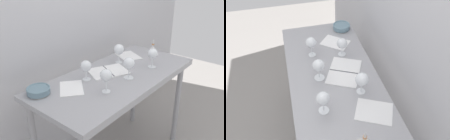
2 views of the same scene
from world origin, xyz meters
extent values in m
plane|color=gray|center=(0.00, 0.00, 0.00)|extent=(6.00, 6.00, 0.00)
cube|color=#BBBBC0|center=(0.00, 0.49, 1.30)|extent=(3.80, 0.04, 2.60)
cube|color=#9A9A9F|center=(0.00, 0.00, 0.88)|extent=(1.40, 0.64, 0.04)
cube|color=#9A9A9F|center=(0.00, -0.33, 0.88)|extent=(1.40, 0.01, 0.05)
cylinder|color=#9A9A9F|center=(-0.64, -0.26, 0.43)|extent=(0.05, 0.05, 0.86)
cylinder|color=#9A9A9F|center=(-0.64, 0.26, 0.43)|extent=(0.05, 0.05, 0.86)
cylinder|color=white|center=(0.21, 0.14, 0.90)|extent=(0.06, 0.06, 0.00)
cylinder|color=white|center=(0.21, 0.14, 0.94)|extent=(0.01, 0.01, 0.08)
sphere|color=white|center=(0.21, 0.14, 1.02)|extent=(0.09, 0.09, 0.09)
cylinder|color=maroon|center=(0.21, 0.14, 1.00)|extent=(0.06, 0.06, 0.02)
cylinder|color=white|center=(0.01, -0.11, 0.90)|extent=(0.08, 0.08, 0.00)
cylinder|color=white|center=(0.01, -0.11, 0.94)|extent=(0.01, 0.01, 0.08)
sphere|color=white|center=(0.01, -0.11, 1.02)|extent=(0.09, 0.09, 0.09)
cylinder|color=maroon|center=(0.01, -0.11, 1.01)|extent=(0.06, 0.06, 0.03)
cylinder|color=white|center=(-0.26, -0.12, 0.90)|extent=(0.06, 0.06, 0.00)
cylinder|color=white|center=(-0.26, -0.12, 0.95)|extent=(0.01, 0.01, 0.09)
sphere|color=white|center=(-0.26, -0.12, 1.03)|extent=(0.08, 0.08, 0.08)
cylinder|color=maroon|center=(-0.26, -0.12, 1.01)|extent=(0.06, 0.06, 0.03)
cylinder|color=white|center=(-0.21, 0.12, 0.90)|extent=(0.06, 0.06, 0.00)
cylinder|color=white|center=(-0.21, 0.12, 0.94)|extent=(0.01, 0.01, 0.07)
sphere|color=white|center=(-0.21, 0.12, 1.01)|extent=(0.08, 0.08, 0.08)
cylinder|color=#5D0B21|center=(-0.21, 0.12, 1.00)|extent=(0.06, 0.06, 0.02)
cylinder|color=white|center=(0.31, -0.14, 0.90)|extent=(0.07, 0.07, 0.00)
cylinder|color=white|center=(0.31, -0.14, 0.94)|extent=(0.01, 0.01, 0.08)
sphere|color=white|center=(0.31, -0.14, 1.02)|extent=(0.08, 0.08, 0.08)
cylinder|color=maroon|center=(0.31, -0.14, 1.01)|extent=(0.06, 0.06, 0.03)
cube|color=white|center=(-0.07, 0.12, 0.90)|extent=(0.23, 0.27, 0.01)
cube|color=white|center=(0.06, 0.05, 0.90)|extent=(0.23, 0.27, 0.01)
cube|color=#3F3F47|center=(0.00, 0.08, 0.90)|extent=(0.11, 0.21, 0.01)
cube|color=white|center=(0.39, 0.17, 0.90)|extent=(0.26, 0.29, 0.00)
cube|color=white|center=(-0.38, 0.11, 0.90)|extent=(0.27, 0.28, 0.00)
cylinder|color=beige|center=(-0.58, 0.21, 0.90)|extent=(0.14, 0.14, 0.01)
cylinder|color=slate|center=(-0.58, 0.21, 0.92)|extent=(0.16, 0.16, 0.04)
torus|color=slate|center=(-0.58, 0.21, 0.94)|extent=(0.16, 0.16, 0.01)
cylinder|color=#C17F4C|center=(0.60, 0.03, 0.99)|extent=(0.02, 0.02, 0.01)
cone|color=silver|center=(0.60, 0.03, 1.02)|extent=(0.02, 0.02, 0.04)
camera|label=1|loc=(-1.42, -1.11, 1.74)|focal=40.30mm
camera|label=2|loc=(1.16, -0.26, 2.07)|focal=35.78mm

